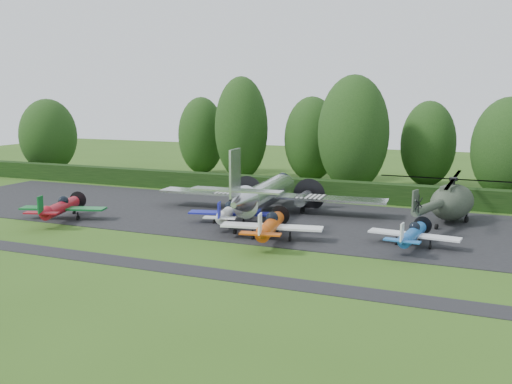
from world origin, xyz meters
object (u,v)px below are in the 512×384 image
at_px(light_plane_white, 228,212).
at_px(light_plane_orange, 271,226).
at_px(light_plane_blue, 413,234).
at_px(helicopter, 452,199).
at_px(transport_plane, 265,194).
at_px(light_plane_red, 61,207).

relative_size(light_plane_white, light_plane_orange, 0.90).
distance_m(light_plane_blue, helicopter, 9.72).
bearing_deg(light_plane_white, light_plane_blue, 7.79).
xyz_separation_m(transport_plane, helicopter, (15.78, 2.79, 0.16)).
distance_m(light_plane_white, helicopter, 18.77).
xyz_separation_m(light_plane_red, light_plane_blue, (28.96, 2.53, -0.16)).
distance_m(transport_plane, light_plane_white, 5.30).
bearing_deg(light_plane_blue, light_plane_white, 168.61).
bearing_deg(helicopter, light_plane_blue, -117.81).
relative_size(transport_plane, light_plane_red, 2.76).
height_order(light_plane_white, helicopter, helicopter).
xyz_separation_m(light_plane_white, light_plane_blue, (15.09, -1.59, -0.06)).
bearing_deg(light_plane_white, helicopter, 38.67).
height_order(light_plane_red, helicopter, helicopter).
bearing_deg(light_plane_blue, helicopter, 73.16).
xyz_separation_m(light_plane_red, helicopter, (30.89, 12.00, 0.89)).
distance_m(transport_plane, light_plane_red, 17.71).
bearing_deg(light_plane_red, transport_plane, 48.87).
xyz_separation_m(light_plane_orange, helicopter, (11.76, 11.65, 0.86)).
bearing_deg(helicopter, transport_plane, 173.69).
distance_m(transport_plane, helicopter, 16.03).
relative_size(transport_plane, light_plane_blue, 3.19).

